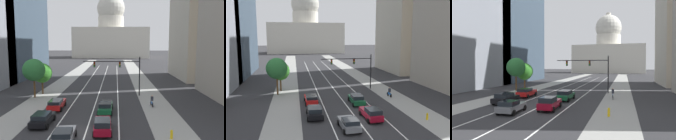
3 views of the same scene
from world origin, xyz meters
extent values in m
plane|color=#2B2B2D|center=(0.00, 40.00, 0.00)|extent=(400.00, 400.00, 0.00)
cube|color=gray|center=(-9.24, 35.00, 0.01)|extent=(4.49, 130.00, 0.01)
cube|color=gray|center=(9.24, 35.00, 0.01)|extent=(4.49, 130.00, 0.01)
cube|color=white|center=(-3.50, 25.00, 0.01)|extent=(0.16, 90.00, 0.01)
cube|color=white|center=(0.00, 25.00, 0.01)|extent=(0.16, 90.00, 0.01)
cube|color=white|center=(3.50, 25.00, 0.01)|extent=(0.16, 90.00, 0.01)
cube|color=beige|center=(0.00, 122.99, 9.08)|extent=(45.00, 23.19, 18.16)
cylinder|color=beige|center=(0.00, 122.99, 21.74)|extent=(15.81, 15.81, 7.16)
sphere|color=beige|center=(0.00, 122.99, 30.02)|extent=(17.08, 17.08, 17.08)
cube|color=slate|center=(-1.75, -1.83, 0.62)|extent=(2.00, 4.21, 0.60)
cube|color=black|center=(-1.72, -2.46, 1.16)|extent=(1.75, 1.94, 0.48)
cylinder|color=black|center=(-2.72, -0.47, 0.32)|extent=(0.25, 0.65, 0.64)
cylinder|color=black|center=(-0.91, -0.39, 0.32)|extent=(0.25, 0.65, 0.64)
cube|color=maroon|center=(1.75, 0.86, 0.67)|extent=(1.93, 4.54, 0.69)
cube|color=black|center=(1.79, 0.04, 1.30)|extent=(1.68, 2.20, 0.58)
cylinder|color=black|center=(0.82, 2.34, 0.32)|extent=(0.25, 0.65, 0.64)
cylinder|color=black|center=(2.55, 2.42, 0.32)|extent=(0.25, 0.65, 0.64)
cylinder|color=black|center=(0.95, -0.69, 0.32)|extent=(0.25, 0.65, 0.64)
cylinder|color=black|center=(2.68, -0.62, 0.32)|extent=(0.25, 0.65, 0.64)
cube|color=red|center=(-5.25, 9.28, 0.66)|extent=(1.88, 4.62, 0.68)
cube|color=black|center=(-5.23, 8.56, 1.22)|extent=(1.69, 2.53, 0.45)
cylinder|color=black|center=(-6.17, 10.82, 0.32)|extent=(0.24, 0.65, 0.64)
cylinder|color=black|center=(-4.40, 10.86, 0.32)|extent=(0.24, 0.65, 0.64)
cylinder|color=black|center=(-6.10, 7.70, 0.32)|extent=(0.24, 0.65, 0.64)
cylinder|color=black|center=(-4.33, 7.74, 0.32)|extent=(0.24, 0.65, 0.64)
cube|color=#14512D|center=(1.75, 7.82, 0.63)|extent=(1.84, 4.77, 0.61)
cube|color=black|center=(1.74, 7.52, 1.21)|extent=(1.66, 2.56, 0.55)
cylinder|color=black|center=(0.90, 9.45, 0.32)|extent=(0.23, 0.64, 0.64)
cylinder|color=black|center=(2.65, 9.42, 0.32)|extent=(0.23, 0.64, 0.64)
cylinder|color=black|center=(0.84, 6.23, 0.32)|extent=(0.23, 0.64, 0.64)
cylinder|color=black|center=(2.60, 6.20, 0.32)|extent=(0.23, 0.64, 0.64)
cube|color=black|center=(-5.25, 2.82, 0.64)|extent=(1.89, 4.39, 0.63)
cube|color=black|center=(-5.25, 2.45, 1.21)|extent=(1.72, 2.38, 0.51)
cylinder|color=black|center=(-6.16, 4.32, 0.32)|extent=(0.23, 0.64, 0.64)
cylinder|color=black|center=(-4.31, 4.30, 0.32)|extent=(0.23, 0.64, 0.64)
cylinder|color=black|center=(-6.19, 1.35, 0.32)|extent=(0.23, 0.64, 0.64)
cylinder|color=black|center=(-4.34, 1.33, 0.32)|extent=(0.23, 0.64, 0.64)
cylinder|color=black|center=(7.30, 17.51, 3.45)|extent=(0.20, 0.20, 6.91)
cylinder|color=black|center=(2.35, 17.51, 6.11)|extent=(9.89, 0.14, 0.14)
cube|color=black|center=(3.84, 17.51, 5.56)|extent=(0.32, 0.28, 0.96)
sphere|color=red|center=(3.84, 17.36, 5.86)|extent=(0.20, 0.20, 0.20)
sphere|color=orange|center=(3.84, 17.36, 5.56)|extent=(0.20, 0.20, 0.20)
sphere|color=green|center=(3.84, 17.36, 5.26)|extent=(0.20, 0.20, 0.20)
cube|color=black|center=(-0.61, 17.51, 5.56)|extent=(0.32, 0.28, 0.96)
sphere|color=red|center=(-0.61, 17.36, 5.86)|extent=(0.20, 0.20, 0.20)
sphere|color=orange|center=(-0.61, 17.36, 5.56)|extent=(0.20, 0.20, 0.20)
sphere|color=green|center=(-0.61, 17.36, 5.26)|extent=(0.20, 0.20, 0.20)
cylinder|color=yellow|center=(8.65, -0.83, 0.35)|extent=(0.26, 0.26, 0.70)
sphere|color=yellow|center=(8.65, -0.83, 0.78)|extent=(0.26, 0.26, 0.26)
cylinder|color=yellow|center=(8.65, -0.99, 0.39)|extent=(0.10, 0.12, 0.10)
cylinder|color=black|center=(8.53, 10.23, 0.33)|extent=(0.11, 0.66, 0.66)
cylinder|color=black|center=(8.44, 11.27, 0.33)|extent=(0.11, 0.66, 0.66)
cube|color=#1959B2|center=(8.49, 10.75, 0.55)|extent=(0.15, 1.00, 0.36)
cube|color=#262833|center=(8.49, 10.70, 1.18)|extent=(0.38, 0.31, 0.64)
sphere|color=tan|center=(8.49, 10.77, 1.61)|extent=(0.22, 0.22, 0.22)
cylinder|color=#51381E|center=(-10.34, 18.93, 1.31)|extent=(0.32, 0.32, 2.61)
sphere|color=#2E7323|center=(-10.34, 18.93, 3.86)|extent=(3.58, 3.58, 3.58)
cylinder|color=#51381E|center=(-10.76, 15.95, 1.73)|extent=(0.32, 0.32, 3.46)
sphere|color=#286A32|center=(-10.76, 15.95, 4.78)|extent=(3.79, 3.79, 3.79)
camera|label=1|loc=(3.16, -22.82, 9.47)|focal=37.21mm
camera|label=2|loc=(-7.71, -26.60, 10.53)|focal=37.53mm
camera|label=3|loc=(10.11, -22.88, 5.23)|focal=34.41mm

